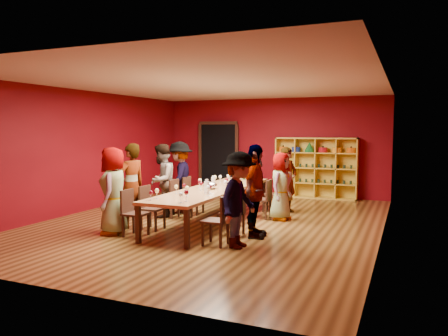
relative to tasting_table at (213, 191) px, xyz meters
The scene contains 45 objects.
room_shell 0.80m from the tasting_table, ahead, with size 7.10×9.10×3.04m.
tasting_table is the anchor object (origin of this frame).
doorway 4.80m from the tasting_table, 112.09° to the left, with size 1.40×0.17×2.30m.
shelving_unit 4.55m from the tasting_table, 72.08° to the left, with size 2.40×0.40×1.80m.
chair_person_left_0 1.98m from the tasting_table, 117.50° to the right, with size 0.42×0.42×0.89m.
person_left_0 2.21m from the tasting_table, 127.43° to the right, with size 0.83×0.45×1.69m, color #5583AF.
chair_person_left_1 1.48m from the tasting_table, 128.46° to the right, with size 0.42×0.42×0.89m.
person_left_1 1.77m from the tasting_table, 139.43° to the right, with size 0.64×0.47×1.75m, color #5F92C4.
chair_person_left_2 0.93m from the tasting_table, behind, with size 0.42×0.42×0.89m.
person_left_2 1.36m from the tasting_table, behind, with size 0.83×0.45×1.70m, color #48484C.
chair_person_left_3 1.16m from the tasting_table, 143.06° to the left, with size 0.42×0.42×0.89m.
person_left_3 1.40m from the tasting_table, 150.48° to the left, with size 1.13×0.47×1.75m, color #131B34.
chair_person_right_0 1.97m from the tasting_table, 62.34° to the right, with size 0.42×0.42×0.89m.
person_right_0 2.16m from the tasting_table, 53.73° to the right, with size 1.07×0.44×1.66m, color #4B4B50.
chair_person_right_1 1.33m from the tasting_table, 46.20° to the right, with size 0.42×0.42×0.89m.
person_right_1 1.61m from the tasting_table, 36.48° to the right, with size 1.03×0.47×1.76m, color white.
chair_person_right_3 1.24m from the tasting_table, 42.08° to the left, with size 0.42×0.42×0.89m.
person_right_3 1.53m from the tasting_table, 32.42° to the left, with size 0.74×0.41×1.52m, color #5672B1.
chair_person_right_4 1.95m from the tasting_table, 61.98° to the left, with size 0.42×0.42×0.89m.
person_right_4 2.10m from the tasting_table, 54.48° to the left, with size 0.59×0.43×1.60m, color #526DA9.
wine_glass_0 0.85m from the tasting_table, 69.92° to the right, with size 0.08×0.08×0.19m.
wine_glass_1 1.71m from the tasting_table, 99.95° to the left, with size 0.07×0.07×0.19m.
wine_glass_2 0.86m from the tasting_table, 70.29° to the left, with size 0.08×0.08×0.20m.
wine_glass_3 1.23m from the tasting_table, 96.73° to the left, with size 0.08×0.08×0.19m.
wine_glass_4 1.05m from the tasting_table, 104.87° to the left, with size 0.07×0.07×0.18m.
wine_glass_5 0.39m from the tasting_table, behind, with size 0.08×0.08×0.20m.
wine_glass_6 1.94m from the tasting_table, 99.00° to the left, with size 0.09×0.09×0.22m.
wine_glass_7 0.49m from the tasting_table, 72.59° to the left, with size 0.08×0.08×0.19m.
wine_glass_8 1.83m from the tasting_table, 80.92° to the right, with size 0.09×0.09×0.22m.
wine_glass_9 0.36m from the tasting_table, 150.69° to the right, with size 0.08×0.08×0.19m.
wine_glass_10 1.98m from the tasting_table, 100.51° to the right, with size 0.07×0.07×0.18m.
wine_glass_11 1.79m from the tasting_table, 101.67° to the right, with size 0.08×0.08×0.20m.
wine_glass_12 0.85m from the tasting_table, 112.01° to the right, with size 0.07×0.07×0.18m.
wine_glass_13 1.26m from the tasting_table, 89.42° to the right, with size 0.08×0.08×0.20m.
wine_glass_14 1.13m from the tasting_table, 70.73° to the right, with size 0.08×0.08×0.21m.
wine_glass_15 0.43m from the tasting_table, 22.95° to the right, with size 0.08×0.08×0.21m.
wine_glass_16 1.99m from the tasting_table, 82.30° to the right, with size 0.08×0.08×0.19m.
wine_glass_17 1.65m from the tasting_table, 79.34° to the left, with size 0.07×0.07×0.18m.
wine_glass_18 1.10m from the tasting_table, 108.80° to the right, with size 0.07×0.07×0.18m.
wine_glass_19 0.45m from the tasting_table, 103.57° to the right, with size 0.07×0.07×0.18m.
wine_glass_20 0.79m from the tasting_table, 111.41° to the left, with size 0.08×0.08×0.21m.
spittoon_bowl 0.17m from the tasting_table, 96.86° to the right, with size 0.31×0.31×0.17m, color silver.
carafe_a 0.37m from the tasting_table, 114.19° to the left, with size 0.12×0.12×0.24m.
carafe_b 0.83m from the tasting_table, 74.70° to the right, with size 0.14×0.14×0.29m.
wine_bottle 1.84m from the tasting_table, 88.82° to the left, with size 0.08×0.08×0.28m.
Camera 1 is at (3.91, -8.63, 2.02)m, focal length 35.00 mm.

